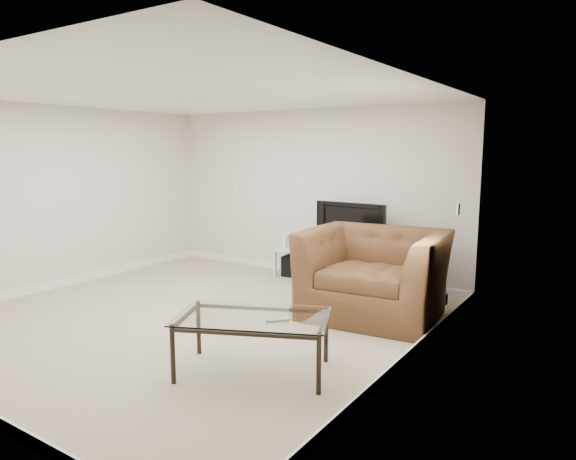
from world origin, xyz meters
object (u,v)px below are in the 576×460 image
Objects in this scene: television at (354,224)px; recliner at (374,259)px; side_table at (293,262)px; tv_stand at (354,265)px; subwoofer at (295,266)px; coffee_table at (253,344)px.

recliner is at bearing -50.47° from television.
television is 2.20× the size of side_table.
side_table is (-1.03, 0.00, -0.08)m from tv_stand.
television is at bearing -2.79° from subwoofer.
subwoofer is (0.03, 0.02, -0.06)m from side_table.
side_table reaches higher than subwoofer.
coffee_table is (1.59, -3.07, 0.04)m from side_table.
recliner reaches higher than subwoofer.
subwoofer is 2.16m from recliner.
subwoofer is 3.47m from coffee_table.
recliner is at bearing -31.59° from subwoofer.
tv_stand is 1.39m from recliner.
television is at bearing 100.55° from coffee_table.
tv_stand is at bearing 0.00° from side_table.
tv_stand is 0.54× the size of coffee_table.
subwoofer is at bearing 179.90° from television.
subwoofer is 0.25× the size of coffee_table.
coffee_table is at bearing -102.14° from recliner.
subwoofer is at bearing 116.90° from coffee_table.
tv_stand is 1.01m from subwoofer.
recliner is at bearing -30.77° from side_table.
television is at bearing -90.00° from tv_stand.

